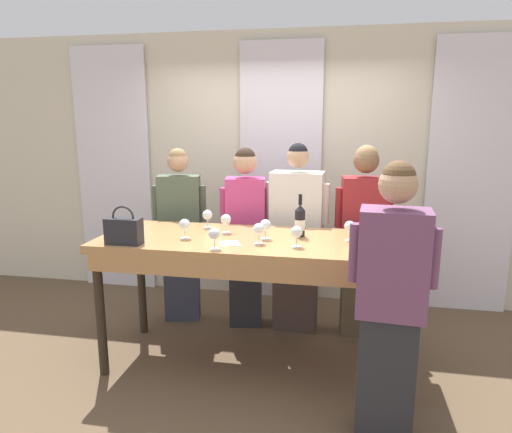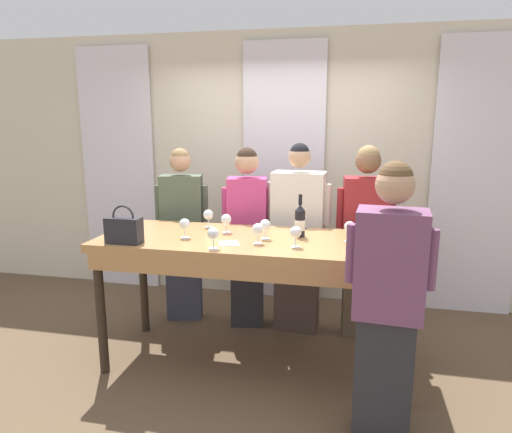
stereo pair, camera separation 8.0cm
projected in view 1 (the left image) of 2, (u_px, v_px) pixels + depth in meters
name	position (u px, v px, depth m)	size (l,w,h in m)	color
ground_plane	(254.00, 363.00, 3.65)	(18.00, 18.00, 0.00)	brown
wall_back	(281.00, 169.00, 4.83)	(12.00, 0.06, 2.80)	beige
curtain_panel_left	(114.00, 171.00, 5.12)	(0.85, 0.03, 2.69)	white
curtain_panel_center	(280.00, 175.00, 4.78)	(0.85, 0.03, 2.69)	white
curtain_panel_right	(472.00, 179.00, 4.44)	(0.85, 0.03, 2.69)	white
tasting_bar	(253.00, 252.00, 3.44)	(2.35, 0.87, 1.03)	#B27F4C
wine_bottle	(300.00, 221.00, 3.48)	(0.08, 0.08, 0.33)	black
handbag	(124.00, 230.00, 3.26)	(0.26, 0.11, 0.28)	#232328
wine_glass_front_left	(226.00, 220.00, 3.59)	(0.08, 0.08, 0.15)	white
wine_glass_front_mid	(350.00, 227.00, 3.35)	(0.08, 0.08, 0.15)	white
wine_glass_front_right	(265.00, 225.00, 3.40)	(0.08, 0.08, 0.15)	white
wine_glass_center_left	(385.00, 220.00, 3.58)	(0.08, 0.08, 0.15)	white
wine_glass_center_mid	(207.00, 215.00, 3.76)	(0.08, 0.08, 0.15)	white
wine_glass_center_right	(297.00, 232.00, 3.19)	(0.08, 0.08, 0.15)	white
wine_glass_back_left	(185.00, 225.00, 3.42)	(0.08, 0.08, 0.15)	white
wine_glass_back_mid	(355.00, 242.00, 2.95)	(0.08, 0.08, 0.15)	white
wine_glass_back_right	(214.00, 234.00, 3.13)	(0.08, 0.08, 0.15)	white
wine_glass_near_host	(259.00, 229.00, 3.27)	(0.08, 0.08, 0.15)	white
napkin	(229.00, 244.00, 3.29)	(0.19, 0.19, 0.00)	white
pen	(299.00, 229.00, 3.71)	(0.11, 0.10, 0.01)	#193399
guest_olive_jacket	(180.00, 233.00, 4.31)	(0.50, 0.28, 1.66)	#383D51
guest_pink_top	(246.00, 235.00, 4.19)	(0.47, 0.31, 1.67)	#28282D
guest_cream_sweater	(296.00, 239.00, 4.11)	(0.57, 0.30, 1.72)	#473833
guest_striped_shirt	(362.00, 238.00, 4.00)	(0.50, 0.26, 1.70)	brown
host_pouring	(390.00, 301.00, 2.65)	(0.51, 0.29, 1.70)	#28282D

